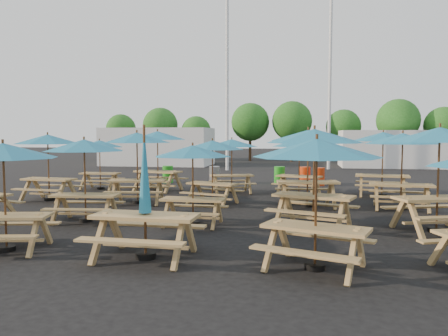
% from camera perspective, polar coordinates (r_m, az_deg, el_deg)
% --- Properties ---
extents(ground, '(120.00, 120.00, 0.00)m').
position_cam_1_polar(ground, '(14.15, -1.06, -4.90)').
color(ground, black).
rests_on(ground, ground).
extents(picnic_unit_2, '(2.41, 2.41, 2.31)m').
position_cam_1_polar(picnic_unit_2, '(16.20, -22.03, 3.11)').
color(picnic_unit_2, '#A8854A').
rests_on(picnic_unit_2, ground).
extents(picnic_unit_3, '(2.00, 2.00, 2.07)m').
position_cam_1_polar(picnic_unit_3, '(18.94, -15.94, 2.76)').
color(picnic_unit_3, '#A8854A').
rests_on(picnic_unit_3, ground).
extents(picnic_unit_4, '(2.43, 2.43, 2.13)m').
position_cam_1_polar(picnic_unit_4, '(9.45, -26.88, 1.39)').
color(picnic_unit_4, '#A8854A').
rests_on(picnic_unit_4, ground).
extents(picnic_unit_5, '(2.32, 2.32, 2.18)m').
position_cam_1_polar(picnic_unit_5, '(11.87, -17.79, 2.33)').
color(picnic_unit_5, '#A8854A').
rests_on(picnic_unit_5, ground).
extents(picnic_unit_6, '(2.61, 2.61, 2.37)m').
position_cam_1_polar(picnic_unit_6, '(14.65, -11.30, 3.46)').
color(picnic_unit_6, '#A8854A').
rests_on(picnic_unit_6, ground).
extents(picnic_unit_7, '(2.88, 2.88, 2.45)m').
position_cam_1_polar(picnic_unit_7, '(17.84, -8.68, 3.84)').
color(picnic_unit_7, '#A8854A').
rests_on(picnic_unit_7, ground).
extents(picnic_unit_8, '(1.97, 1.73, 2.45)m').
position_cam_1_polar(picnic_unit_8, '(8.12, -10.28, -4.67)').
color(picnic_unit_8, '#A8854A').
rests_on(picnic_unit_8, ground).
extents(picnic_unit_9, '(1.99, 1.99, 2.03)m').
position_cam_1_polar(picnic_unit_9, '(10.90, -4.11, 1.70)').
color(picnic_unit_9, '#A8854A').
rests_on(picnic_unit_9, ground).
extents(picnic_unit_10, '(2.55, 2.55, 2.11)m').
position_cam_1_polar(picnic_unit_10, '(14.21, -1.52, 2.61)').
color(picnic_unit_10, '#A8854A').
rests_on(picnic_unit_10, ground).
extents(picnic_unit_11, '(2.59, 2.59, 2.13)m').
position_cam_1_polar(picnic_unit_11, '(17.04, 1.02, 2.94)').
color(picnic_unit_11, '#A8854A').
rests_on(picnic_unit_11, ground).
extents(picnic_unit_12, '(2.72, 2.72, 2.23)m').
position_cam_1_polar(picnic_unit_12, '(7.39, 12.00, 1.71)').
color(picnic_unit_12, '#A8854A').
rests_on(picnic_unit_12, ground).
extents(picnic_unit_13, '(2.98, 2.98, 2.44)m').
position_cam_1_polar(picnic_unit_13, '(10.79, 11.72, 3.47)').
color(picnic_unit_13, '#A8854A').
rests_on(picnic_unit_13, ground).
extents(picnic_unit_14, '(2.66, 2.66, 2.45)m').
position_cam_1_polar(picnic_unit_14, '(13.94, 10.94, 3.71)').
color(picnic_unit_14, '#A8854A').
rests_on(picnic_unit_14, ground).
extents(picnic_unit_15, '(2.63, 2.63, 2.15)m').
position_cam_1_polar(picnic_unit_15, '(16.91, 9.82, 2.92)').
color(picnic_unit_15, '#A8854A').
rests_on(picnic_unit_15, ground).
extents(picnic_unit_17, '(3.00, 3.00, 2.47)m').
position_cam_1_polar(picnic_unit_17, '(11.22, 26.33, 3.30)').
color(picnic_unit_17, '#A8854A').
rests_on(picnic_unit_17, ground).
extents(picnic_unit_18, '(2.50, 2.50, 2.35)m').
position_cam_1_polar(picnic_unit_18, '(14.27, 22.29, 3.11)').
color(picnic_unit_18, '#A8854A').
rests_on(picnic_unit_18, ground).
extents(picnic_unit_19, '(2.60, 2.60, 2.40)m').
position_cam_1_polar(picnic_unit_19, '(17.04, 20.07, 3.47)').
color(picnic_unit_19, '#A8854A').
rests_on(picnic_unit_19, ground).
extents(waste_bin_0, '(0.50, 0.50, 0.80)m').
position_cam_1_polar(waste_bin_0, '(20.99, -7.35, -0.81)').
color(waste_bin_0, '#20961B').
rests_on(waste_bin_0, ground).
extents(waste_bin_1, '(0.50, 0.50, 0.80)m').
position_cam_1_polar(waste_bin_1, '(20.52, -1.26, -0.90)').
color(waste_bin_1, gray).
rests_on(waste_bin_1, ground).
extents(waste_bin_2, '(0.50, 0.50, 0.80)m').
position_cam_1_polar(waste_bin_2, '(20.52, 7.26, -0.93)').
color(waste_bin_2, '#20961B').
rests_on(waste_bin_2, ground).
extents(waste_bin_3, '(0.50, 0.50, 0.80)m').
position_cam_1_polar(waste_bin_3, '(20.54, 10.54, -0.97)').
color(waste_bin_3, red).
rests_on(waste_bin_3, ground).
extents(waste_bin_4, '(0.50, 0.50, 0.80)m').
position_cam_1_polar(waste_bin_4, '(20.10, 12.31, -1.10)').
color(waste_bin_4, red).
rests_on(waste_bin_4, ground).
extents(mast_0, '(0.20, 0.20, 12.00)m').
position_cam_1_polar(mast_0, '(28.34, 0.42, 11.89)').
color(mast_0, silver).
rests_on(mast_0, ground).
extents(mast_1, '(0.20, 0.20, 12.00)m').
position_cam_1_polar(mast_1, '(29.99, 13.68, 11.35)').
color(mast_1, silver).
rests_on(mast_1, ground).
extents(event_tent_0, '(8.00, 4.00, 2.80)m').
position_cam_1_polar(event_tent_0, '(33.47, -8.62, 2.79)').
color(event_tent_0, silver).
rests_on(event_tent_0, ground).
extents(event_tent_1, '(7.00, 4.00, 2.60)m').
position_cam_1_polar(event_tent_1, '(33.32, 20.95, 2.37)').
color(event_tent_1, silver).
rests_on(event_tent_1, ground).
extents(tree_0, '(2.80, 2.80, 4.24)m').
position_cam_1_polar(tree_0, '(42.41, -13.31, 4.97)').
color(tree_0, '#382314').
rests_on(tree_0, ground).
extents(tree_1, '(3.11, 3.11, 4.72)m').
position_cam_1_polar(tree_1, '(39.62, -8.31, 5.56)').
color(tree_1, '#382314').
rests_on(tree_1, ground).
extents(tree_2, '(2.59, 2.59, 3.93)m').
position_cam_1_polar(tree_2, '(38.44, -3.65, 4.85)').
color(tree_2, '#382314').
rests_on(tree_2, ground).
extents(tree_3, '(3.36, 3.36, 5.09)m').
position_cam_1_polar(tree_3, '(38.69, 3.44, 6.00)').
color(tree_3, '#382314').
rests_on(tree_3, ground).
extents(tree_4, '(3.41, 3.41, 5.17)m').
position_cam_1_polar(tree_4, '(37.99, 8.87, 6.07)').
color(tree_4, '#382314').
rests_on(tree_4, ground).
extents(tree_5, '(2.94, 2.94, 4.45)m').
position_cam_1_polar(tree_5, '(38.55, 15.35, 5.22)').
color(tree_5, '#382314').
rests_on(tree_5, ground).
extents(tree_6, '(3.38, 3.38, 5.13)m').
position_cam_1_polar(tree_6, '(37.39, 21.77, 5.79)').
color(tree_6, '#382314').
rests_on(tree_6, ground).
extents(tree_7, '(2.95, 2.95, 4.48)m').
position_cam_1_polar(tree_7, '(38.23, 26.75, 4.95)').
color(tree_7, '#382314').
rests_on(tree_7, ground).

